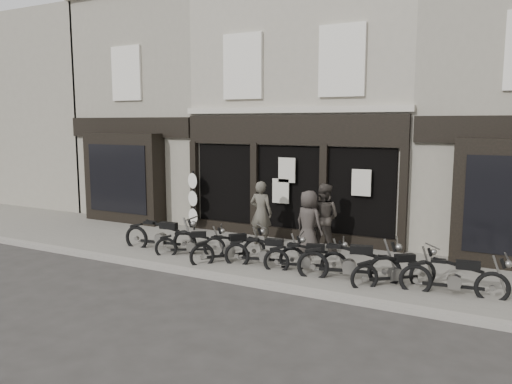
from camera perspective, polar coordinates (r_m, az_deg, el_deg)
The scene contains 18 objects.
ground_plane at distance 13.05m, azimuth -1.69°, elevation -8.42°, with size 90.00×90.00×0.00m, color #2D2B28.
pavement at distance 13.79m, azimuth 0.17°, elevation -7.25°, with size 30.00×4.20×0.12m, color #6A655D.
kerb at distance 12.01m, azimuth -4.69°, elevation -9.59°, with size 30.00×0.25×0.13m, color gray.
central_building at distance 17.93m, azimuth 7.82°, elevation 9.18°, with size 7.30×6.22×8.34m.
neighbour_left at distance 20.95m, azimuth -8.97°, elevation 8.86°, with size 5.60×6.73×8.34m.
filler_left at distance 26.71m, azimuth -23.11°, elevation 8.25°, with size 11.00×6.00×8.20m, color gray.
motorcycle_0 at distance 14.35m, azimuth -10.79°, elevation -5.21°, with size 2.33×0.63×1.11m.
motorcycle_1 at distance 13.69m, azimuth -7.42°, elevation -6.12°, with size 1.71×1.20×0.91m.
motorcycle_2 at distance 12.96m, azimuth -3.04°, elevation -6.73°, with size 1.52×1.72×0.99m.
motorcycle_3 at distance 12.53m, azimuth 1.07°, elevation -7.22°, with size 2.06×0.78×1.00m.
motorcycle_4 at distance 12.15m, azimuth 5.74°, elevation -7.81°, with size 1.97×0.88×0.97m.
motorcycle_5 at distance 11.65m, azimuth 10.64°, elevation -8.27°, with size 2.32×0.88×1.13m.
motorcycle_6 at distance 11.53m, azimuth 15.61°, elevation -8.93°, with size 1.70×1.49×0.97m.
motorcycle_7 at distance 11.30m, azimuth 21.76°, elevation -9.42°, with size 2.18×0.62×1.04m.
man_left at distance 14.56m, azimuth 0.57°, elevation -2.40°, with size 0.68×0.45×1.88m, color #4F4B41.
man_centre at distance 13.98m, azimuth 7.71°, elevation -2.88°, with size 0.92×0.72×1.89m, color #3B3530.
man_right at distance 13.60m, azimuth 6.03°, elevation -3.47°, with size 0.85×0.56×1.75m, color #38322E.
advert_sign_post at distance 16.65m, azimuth -7.18°, elevation -1.29°, with size 0.49×0.33×2.09m.
Camera 1 is at (6.20, -10.87, 3.68)m, focal length 35.00 mm.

